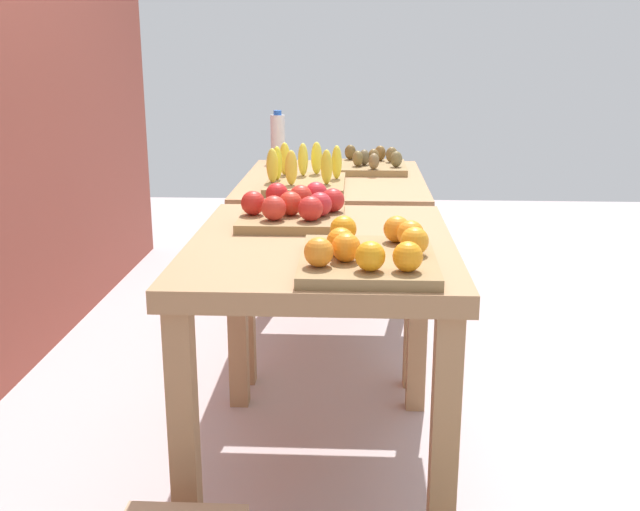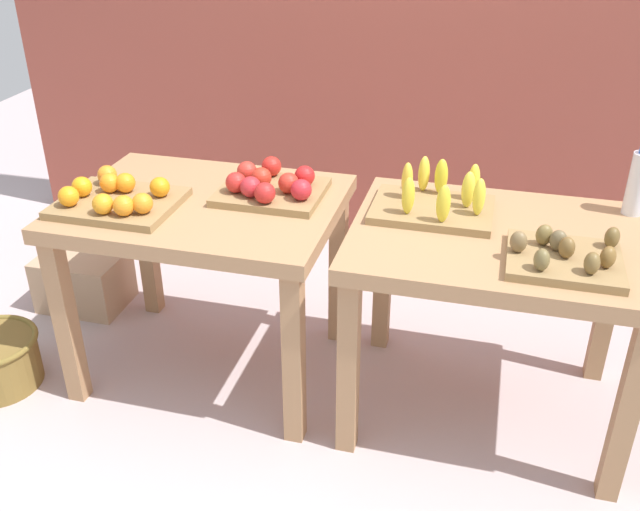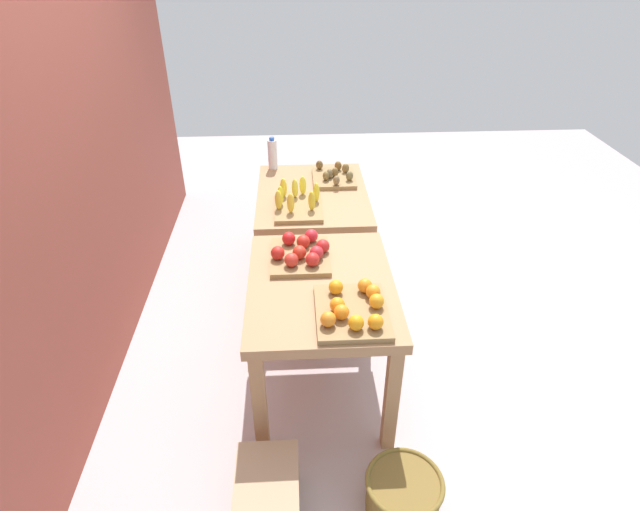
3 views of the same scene
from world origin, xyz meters
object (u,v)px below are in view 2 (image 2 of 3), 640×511
at_px(display_table_left, 205,227).
at_px(cardboard_produce_box, 84,280).
at_px(water_bottle, 638,183).
at_px(display_table_right, 497,263).
at_px(banana_crate, 436,202).
at_px(apple_bin, 270,186).
at_px(orange_bin, 116,198).
at_px(kiwi_bin, 565,256).

bearing_deg(display_table_left, cardboard_produce_box, 159.64).
bearing_deg(water_bottle, display_table_right, -147.38).
bearing_deg(cardboard_produce_box, banana_crate, -6.30).
distance_m(display_table_left, apple_bin, 0.31).
height_order(orange_bin, banana_crate, banana_crate).
xyz_separation_m(display_table_left, display_table_right, (1.12, 0.00, 0.00)).
relative_size(apple_bin, water_bottle, 1.56).
height_order(banana_crate, water_bottle, water_bottle).
distance_m(display_table_left, display_table_right, 1.12).
height_order(display_table_left, cardboard_produce_box, display_table_left).
distance_m(display_table_right, apple_bin, 0.90).
bearing_deg(apple_bin, banana_crate, 1.29).
distance_m(orange_bin, banana_crate, 1.19).
bearing_deg(display_table_right, kiwi_bin, -40.51).
relative_size(banana_crate, cardboard_produce_box, 1.10).
bearing_deg(display_table_left, display_table_right, 0.00).
bearing_deg(orange_bin, display_table_left, 26.71).
relative_size(apple_bin, banana_crate, 0.91).
bearing_deg(apple_bin, kiwi_bin, -14.23).
height_order(water_bottle, cardboard_produce_box, water_bottle).
height_order(apple_bin, cardboard_produce_box, apple_bin).
xyz_separation_m(apple_bin, cardboard_produce_box, (-1.05, 0.20, -0.70)).
height_order(banana_crate, kiwi_bin, banana_crate).
relative_size(display_table_right, water_bottle, 4.05).
bearing_deg(orange_bin, water_bottle, 13.19).
xyz_separation_m(banana_crate, kiwi_bin, (0.45, -0.29, -0.01)).
bearing_deg(orange_bin, cardboard_produce_box, 139.91).
xyz_separation_m(display_table_right, apple_bin, (-0.88, 0.10, 0.16)).
relative_size(banana_crate, kiwi_bin, 1.21).
xyz_separation_m(display_table_right, kiwi_bin, (0.20, -0.17, 0.15)).
distance_m(orange_bin, cardboard_produce_box, 0.97).
xyz_separation_m(orange_bin, banana_crate, (1.16, 0.26, 0.01)).
relative_size(orange_bin, apple_bin, 1.10).
xyz_separation_m(display_table_right, cardboard_produce_box, (-1.93, 0.30, -0.53)).
bearing_deg(orange_bin, display_table_right, 5.79).
bearing_deg(banana_crate, display_table_left, -172.62).
bearing_deg(display_table_right, display_table_left, 180.00).
distance_m(apple_bin, kiwi_bin, 1.12).
bearing_deg(banana_crate, water_bottle, 14.41).
relative_size(water_bottle, cardboard_produce_box, 0.64).
relative_size(display_table_left, banana_crate, 2.36).
relative_size(kiwi_bin, cardboard_produce_box, 0.91).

